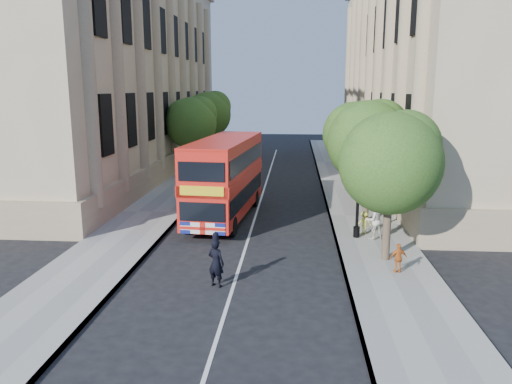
% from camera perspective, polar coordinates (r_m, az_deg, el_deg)
% --- Properties ---
extents(ground, '(120.00, 120.00, 0.00)m').
position_cam_1_polar(ground, '(17.98, -2.61, -10.73)').
color(ground, black).
rests_on(ground, ground).
extents(pavement_right, '(3.50, 80.00, 0.12)m').
position_cam_1_polar(pavement_right, '(27.59, 11.96, -2.79)').
color(pavement_right, gray).
rests_on(pavement_right, ground).
extents(pavement_left, '(3.50, 80.00, 0.12)m').
position_cam_1_polar(pavement_left, '(28.45, -11.68, -2.34)').
color(pavement_left, gray).
rests_on(pavement_left, ground).
extents(building_right, '(12.00, 38.00, 18.00)m').
position_cam_1_polar(building_right, '(42.19, 21.23, 13.89)').
color(building_right, tan).
rests_on(building_right, ground).
extents(building_left, '(12.00, 38.00, 18.00)m').
position_cam_1_polar(building_left, '(43.54, -17.47, 14.05)').
color(building_left, tan).
rests_on(building_left, ground).
extents(tree_right_near, '(4.00, 4.00, 6.08)m').
position_cam_1_polar(tree_right_near, '(20.04, 15.24, 3.82)').
color(tree_right_near, '#473828').
rests_on(tree_right_near, ground).
extents(tree_right_mid, '(4.20, 4.20, 6.37)m').
position_cam_1_polar(tree_right_mid, '(25.90, 12.85, 6.09)').
color(tree_right_mid, '#473828').
rests_on(tree_right_mid, ground).
extents(tree_right_far, '(4.00, 4.00, 6.15)m').
position_cam_1_polar(tree_right_far, '(31.84, 11.31, 6.93)').
color(tree_right_far, '#473828').
rests_on(tree_right_far, ground).
extents(tree_left_far, '(4.00, 4.00, 6.30)m').
position_cam_1_polar(tree_left_far, '(39.42, -7.39, 8.14)').
color(tree_left_far, '#473828').
rests_on(tree_left_far, ground).
extents(tree_left_back, '(4.20, 4.20, 6.65)m').
position_cam_1_polar(tree_left_back, '(47.26, -5.40, 9.10)').
color(tree_left_back, '#473828').
rests_on(tree_left_back, ground).
extents(lamp_post, '(0.32, 0.32, 5.16)m').
position_cam_1_polar(lamp_post, '(23.08, 11.62, 0.62)').
color(lamp_post, black).
rests_on(lamp_post, pavement_right).
extents(double_decker_bus, '(3.22, 9.28, 4.20)m').
position_cam_1_polar(double_decker_bus, '(26.46, -3.52, 1.84)').
color(double_decker_bus, red).
rests_on(double_decker_bus, ground).
extents(box_van, '(2.51, 5.31, 2.95)m').
position_cam_1_polar(box_van, '(30.32, -4.70, 1.41)').
color(box_van, black).
rests_on(box_van, ground).
extents(police_constable, '(0.74, 0.64, 1.73)m').
position_cam_1_polar(police_constable, '(17.74, -4.59, -8.09)').
color(police_constable, black).
rests_on(police_constable, ground).
extents(woman_pedestrian, '(1.06, 0.96, 1.77)m').
position_cam_1_polar(woman_pedestrian, '(23.31, 13.32, -3.15)').
color(woman_pedestrian, beige).
rests_on(woman_pedestrian, pavement_right).
extents(child_a, '(0.70, 0.39, 1.13)m').
position_cam_1_polar(child_a, '(19.45, 15.96, -7.27)').
color(child_a, orange).
rests_on(child_a, pavement_right).
extents(child_b, '(0.74, 0.48, 1.09)m').
position_cam_1_polar(child_b, '(24.12, 12.27, -3.43)').
color(child_b, '#EBE750').
rests_on(child_b, pavement_right).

